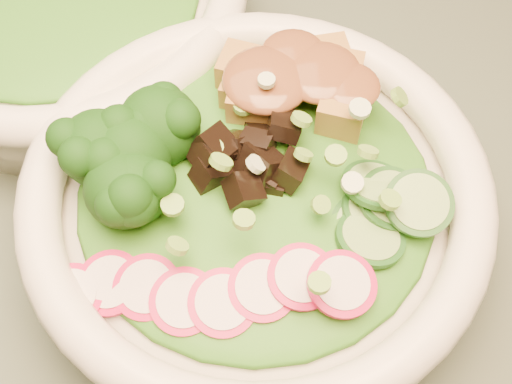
{
  "coord_description": "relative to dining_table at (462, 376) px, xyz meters",
  "views": [
    {
      "loc": [
        -0.16,
        -0.18,
        1.2
      ],
      "look_at": [
        -0.17,
        0.06,
        0.82
      ],
      "focal_mm": 50.0,
      "sensor_mm": 36.0,
      "label": 1
    }
  ],
  "objects": [
    {
      "name": "scallion_garnish",
      "position": [
        -0.17,
        0.06,
        0.21
      ],
      "size": [
        0.22,
        0.22,
        0.03
      ],
      "primitive_type": null,
      "color": "#70AA3C",
      "rests_on": "salad_bowl"
    },
    {
      "name": "radish_slices",
      "position": [
        -0.18,
        -0.01,
        0.19
      ],
      "size": [
        0.13,
        0.08,
        0.02
      ],
      "primitive_type": null,
      "rotation": [
        0.0,
        0.0,
        -0.29
      ],
      "color": "#B80E41",
      "rests_on": "salad_bowl"
    },
    {
      "name": "broccoli_florets",
      "position": [
        -0.23,
        0.08,
        0.2
      ],
      "size": [
        0.11,
        0.1,
        0.05
      ],
      "primitive_type": null,
      "rotation": [
        0.0,
        0.0,
        -0.29
      ],
      "color": "black",
      "rests_on": "salad_bowl"
    },
    {
      "name": "tofu_cubes",
      "position": [
        -0.15,
        0.13,
        0.19
      ],
      "size": [
        0.12,
        0.09,
        0.04
      ],
      "primitive_type": null,
      "rotation": [
        0.0,
        0.0,
        -0.29
      ],
      "color": "#A97A38",
      "rests_on": "salad_bowl"
    },
    {
      "name": "side_bowl",
      "position": [
        -0.33,
        0.25,
        0.16
      ],
      "size": [
        0.3,
        0.3,
        0.08
      ],
      "rotation": [
        0.0,
        0.0,
        0.11
      ],
      "color": "white",
      "rests_on": "dining_table"
    },
    {
      "name": "mushroom_heap",
      "position": [
        -0.16,
        0.07,
        0.2
      ],
      "size": [
        0.1,
        0.1,
        0.04
      ],
      "primitive_type": null,
      "rotation": [
        0.0,
        0.0,
        -0.29
      ],
      "color": "black",
      "rests_on": "salad_bowl"
    },
    {
      "name": "cucumber_slices",
      "position": [
        -0.1,
        0.04,
        0.19
      ],
      "size": [
        0.1,
        0.1,
        0.04
      ],
      "primitive_type": null,
      "rotation": [
        0.0,
        0.0,
        -0.29
      ],
      "color": "#81AF61",
      "rests_on": "salad_bowl"
    },
    {
      "name": "lettuce_bed",
      "position": [
        -0.17,
        0.06,
        0.18
      ],
      "size": [
        0.23,
        0.23,
        0.03
      ],
      "primitive_type": "ellipsoid",
      "color": "#276A16",
      "rests_on": "salad_bowl"
    },
    {
      "name": "peanut_sauce",
      "position": [
        -0.15,
        0.13,
        0.21
      ],
      "size": [
        0.08,
        0.06,
        0.02
      ],
      "primitive_type": "ellipsoid",
      "color": "brown",
      "rests_on": "tofu_cubes"
    },
    {
      "name": "salad_bowl",
      "position": [
        -0.17,
        0.06,
        0.16
      ],
      "size": [
        0.3,
        0.3,
        0.08
      ],
      "rotation": [
        0.0,
        0.0,
        -0.29
      ],
      "color": "white",
      "rests_on": "dining_table"
    },
    {
      "name": "dining_table",
      "position": [
        0.0,
        0.0,
        0.0
      ],
      "size": [
        1.2,
        0.8,
        0.75
      ],
      "color": "black",
      "rests_on": "ground"
    }
  ]
}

